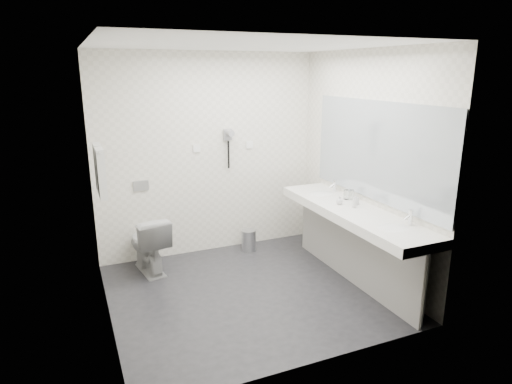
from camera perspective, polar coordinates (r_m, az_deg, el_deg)
name	(u,v)px	position (r m, az deg, el deg)	size (l,w,h in m)	color
floor	(249,292)	(4.85, -0.95, -12.69)	(2.80, 2.80, 0.00)	#26252A
ceiling	(247,45)	(4.28, -1.10, 18.32)	(2.80, 2.80, 0.00)	white
wall_back	(208,155)	(5.60, -6.10, 4.68)	(2.80, 2.80, 0.00)	white
wall_front	(316,216)	(3.28, 7.66, -3.06)	(2.80, 2.80, 0.00)	white
wall_left	(99,193)	(4.09, -19.46, -0.08)	(2.60, 2.60, 0.00)	white
wall_right	(365,166)	(5.08, 13.76, 3.24)	(2.60, 2.60, 0.00)	white
vanity_counter	(352,213)	(4.88, 12.24, -2.63)	(0.55, 2.20, 0.10)	white
vanity_panel	(352,249)	(5.04, 12.20, -7.19)	(0.03, 2.15, 0.75)	gray
vanity_post_near	(423,290)	(4.34, 20.61, -11.70)	(0.06, 0.06, 0.75)	silver
vanity_post_far	(307,221)	(5.87, 6.59, -3.67)	(0.06, 0.06, 0.75)	silver
mirror	(377,151)	(4.88, 15.17, 5.05)	(0.02, 2.20, 1.05)	#B2BCC6
basin_near	(393,229)	(4.39, 17.16, -4.55)	(0.40, 0.31, 0.05)	white
basin_far	(321,195)	(5.39, 8.28, -0.34)	(0.40, 0.31, 0.05)	white
faucet_near	(410,217)	(4.49, 19.15, -3.08)	(0.04, 0.04, 0.15)	silver
faucet_far	(335,186)	(5.47, 10.06, 0.78)	(0.04, 0.04, 0.15)	silver
soap_bottle_a	(356,199)	(5.00, 12.66, -0.92)	(0.05, 0.05, 0.12)	white
soap_bottle_b	(340,200)	(4.97, 10.63, -1.05)	(0.07, 0.07, 0.09)	white
soap_bottle_c	(354,202)	(4.88, 12.48, -1.25)	(0.05, 0.05, 0.13)	white
glass_left	(351,195)	(5.19, 12.09, -0.33)	(0.06, 0.06, 0.11)	silver
glass_right	(346,195)	(5.18, 11.47, -0.32)	(0.06, 0.06, 0.11)	silver
toilet	(148,244)	(5.33, -13.64, -6.44)	(0.38, 0.67, 0.68)	white
flush_plate	(141,186)	(5.46, -14.50, 0.78)	(0.18, 0.02, 0.12)	#B2B5BA
pedal_bin	(249,241)	(5.83, -0.94, -6.25)	(0.19, 0.19, 0.26)	#B2B5BA
bin_lid	(249,231)	(5.78, -0.95, -4.97)	(0.19, 0.19, 0.01)	#B2B5BA
towel_rail	(97,148)	(4.57, -19.71, 5.30)	(0.02, 0.02, 0.62)	silver
towel_near	(101,173)	(4.48, -19.19, 2.27)	(0.07, 0.24, 0.48)	silver
towel_far	(99,168)	(4.75, -19.47, 2.96)	(0.07, 0.24, 0.48)	silver
dryer_cradle	(228,135)	(5.61, -3.63, 7.34)	(0.10, 0.04, 0.14)	gray
dryer_barrel	(230,133)	(5.54, -3.38, 7.56)	(0.08, 0.08, 0.14)	gray
dryer_cord	(229,155)	(5.63, -3.53, 4.80)	(0.02, 0.02, 0.35)	black
switch_plate_a	(197,148)	(5.53, -7.59, 5.55)	(0.09, 0.02, 0.09)	white
switch_plate_b	(250,145)	(5.75, -0.84, 6.06)	(0.09, 0.02, 0.09)	white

